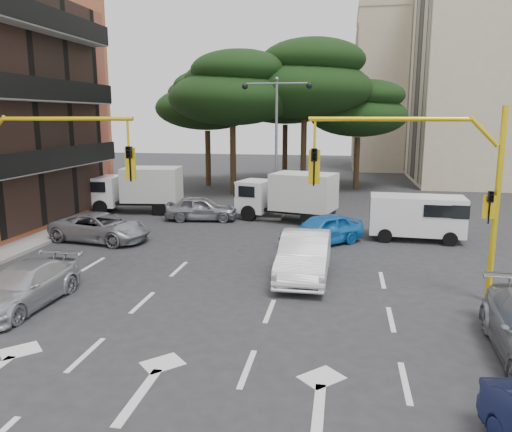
{
  "coord_description": "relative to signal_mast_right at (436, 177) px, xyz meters",
  "views": [
    {
      "loc": [
        4.02,
        -13.82,
        5.7
      ],
      "look_at": [
        0.49,
        6.21,
        1.6
      ],
      "focal_mm": 35.0,
      "sensor_mm": 36.0,
      "label": 1
    }
  ],
  "objects": [
    {
      "name": "car_silver_wagon",
      "position": [
        -12.23,
        -2.86,
        -3.26
      ],
      "size": [
        1.89,
        4.36,
        1.25
      ],
      "primitive_type": "imported",
      "rotation": [
        0.0,
        0.0,
        -0.03
      ],
      "color": "#AFB2B8",
      "rests_on": "ground"
    },
    {
      "name": "apartment_beige_far",
      "position": [
        6.15,
        42.01,
        4.47
      ],
      "size": [
        16.2,
        12.15,
        16.7
      ],
      "color": "#C4AC93",
      "rests_on": "ground"
    },
    {
      "name": "signal_mast_right",
      "position": [
        0.0,
        0.0,
        0.0
      ],
      "size": [
        5.79,
        0.37,
        6.0
      ],
      "color": "yellow",
      "rests_on": "ground"
    },
    {
      "name": "street_lamp_center",
      "position": [
        -6.8,
        14.01,
        1.54
      ],
      "size": [
        4.16,
        0.36,
        7.77
      ],
      "color": "slate",
      "rests_on": "median_strip"
    },
    {
      "name": "box_truck_b",
      "position": [
        -5.8,
        11.11,
        -2.55
      ],
      "size": [
        5.84,
        3.6,
        2.67
      ],
      "primitive_type": null,
      "rotation": [
        0.0,
        0.0,
        1.31
      ],
      "color": "silver",
      "rests_on": "ground"
    },
    {
      "name": "pine_right",
      "position": [
        -1.75,
        23.96,
        2.33
      ],
      "size": [
        7.49,
        7.49,
        8.37
      ],
      "color": "#382616",
      "rests_on": "ground"
    },
    {
      "name": "signal_mast_left",
      "position": [
        -13.61,
        0.0,
        0.0
      ],
      "size": [
        5.79,
        0.37,
        6.0
      ],
      "color": "yellow",
      "rests_on": "ground"
    },
    {
      "name": "pine_left_far",
      "position": [
        -13.75,
        23.96,
        3.03
      ],
      "size": [
        8.32,
        8.32,
        9.3
      ],
      "color": "#382616",
      "rests_on": "ground"
    },
    {
      "name": "box_truck_a",
      "position": [
        -14.98,
        12.01,
        -2.54
      ],
      "size": [
        5.72,
        2.96,
        2.69
      ],
      "primitive_type": null,
      "rotation": [
        0.0,
        0.0,
        1.69
      ],
      "color": "white",
      "rests_on": "ground"
    },
    {
      "name": "car_silver_cross_a",
      "position": [
        -13.73,
        5.01,
        -3.24
      ],
      "size": [
        4.95,
        2.88,
        1.3
      ],
      "primitive_type": "imported",
      "rotation": [
        0.0,
        0.0,
        1.41
      ],
      "color": "#93949A",
      "rests_on": "ground"
    },
    {
      "name": "median_strip",
      "position": [
        -6.8,
        14.01,
        -3.81
      ],
      "size": [
        1.4,
        6.0,
        0.15
      ],
      "primitive_type": "cube",
      "color": "gray",
      "rests_on": "ground"
    },
    {
      "name": "pine_left_near",
      "position": [
        -10.75,
        19.96,
        3.72
      ],
      "size": [
        9.15,
        9.15,
        10.23
      ],
      "color": "#382616",
      "rests_on": "ground"
    },
    {
      "name": "van_white",
      "position": [
        0.63,
        7.83,
        -2.83
      ],
      "size": [
        4.31,
        2.12,
        2.11
      ],
      "primitive_type": null,
      "rotation": [
        0.0,
        0.0,
        -1.62
      ],
      "color": "white",
      "rests_on": "ground"
    },
    {
      "name": "car_silver_cross_b",
      "position": [
        -10.45,
        10.34,
        -3.21
      ],
      "size": [
        4.12,
        2.1,
        1.34
      ],
      "primitive_type": "imported",
      "rotation": [
        0.0,
        0.0,
        1.7
      ],
      "color": "gray",
      "rests_on": "ground"
    },
    {
      "name": "car_blue_compact",
      "position": [
        -3.65,
        6.15,
        -3.2
      ],
      "size": [
        4.05,
        3.96,
        1.38
      ],
      "primitive_type": "imported",
      "rotation": [
        0.0,
        0.0,
        -0.81
      ],
      "color": "blue",
      "rests_on": "ground"
    },
    {
      "name": "pine_center",
      "position": [
        -5.75,
        21.96,
        4.41
      ],
      "size": [
        9.98,
        9.98,
        11.16
      ],
      "color": "#382616",
      "rests_on": "ground"
    },
    {
      "name": "pine_back",
      "position": [
        -7.75,
        26.96,
        3.72
      ],
      "size": [
        9.15,
        9.15,
        10.23
      ],
      "color": "#382616",
      "rests_on": "ground"
    },
    {
      "name": "car_white_hatch",
      "position": [
        -4.05,
        1.41,
        -3.09
      ],
      "size": [
        1.73,
        4.86,
        1.6
      ],
      "primitive_type": "imported",
      "rotation": [
        0.0,
        0.0,
        -0.01
      ],
      "color": "white",
      "rests_on": "ground"
    },
    {
      "name": "ground",
      "position": [
        -6.8,
        -1.99,
        -3.88
      ],
      "size": [
        120.0,
        120.0,
        0.0
      ],
      "primitive_type": "plane",
      "color": "#28282B",
      "rests_on": "ground"
    }
  ]
}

